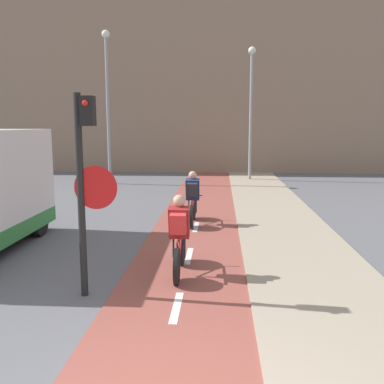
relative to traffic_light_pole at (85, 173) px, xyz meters
name	(u,v)px	position (x,y,z in m)	size (l,w,h in m)	color
building_row_background	(211,74)	(1.42, 20.02, 3.73)	(60.00, 5.20, 11.34)	#89705B
traffic_light_pole	(85,173)	(0.00, 0.00, 0.00)	(0.67, 0.25, 3.15)	black
street_lamp_far	(107,92)	(-2.98, 12.79, 2.18)	(0.36, 0.36, 6.75)	gray
street_lamp_sidewalk	(251,99)	(3.48, 14.54, 1.92)	(0.36, 0.36, 6.28)	gray
cyclist_near	(179,237)	(1.33, 1.01, -1.25)	(0.46, 1.67, 1.47)	black
cyclist_far	(193,199)	(1.32, 4.95, -1.25)	(0.46, 1.66, 1.46)	black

